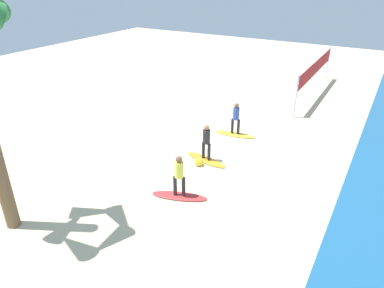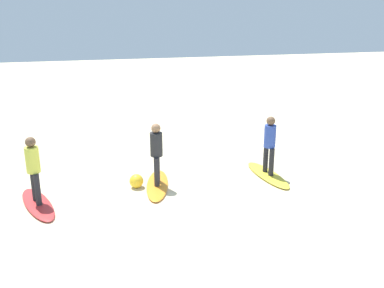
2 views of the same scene
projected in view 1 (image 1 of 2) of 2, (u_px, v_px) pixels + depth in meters
name	position (u px, v px, depth m)	size (l,w,h in m)	color
ground_plane	(262.00, 176.00, 14.62)	(60.00, 60.00, 0.00)	beige
surfboard_yellow	(235.00, 134.00, 18.21)	(2.10, 0.56, 0.09)	yellow
surfer_yellow	(236.00, 116.00, 17.77)	(0.32, 0.46, 1.64)	#232328
surfboard_orange	(206.00, 160.00, 15.79)	(2.10, 0.56, 0.09)	orange
surfer_orange	(206.00, 140.00, 15.35)	(0.32, 0.45, 1.64)	#232328
surfboard_red	(179.00, 196.00, 13.28)	(2.10, 0.56, 0.09)	red
surfer_red	(179.00, 173.00, 12.84)	(0.32, 0.44, 1.64)	#232328
volleyball_net	(316.00, 69.00, 23.11)	(9.10, 0.17, 2.50)	silver
beach_ball	(199.00, 162.00, 15.34)	(0.37, 0.37, 0.37)	yellow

